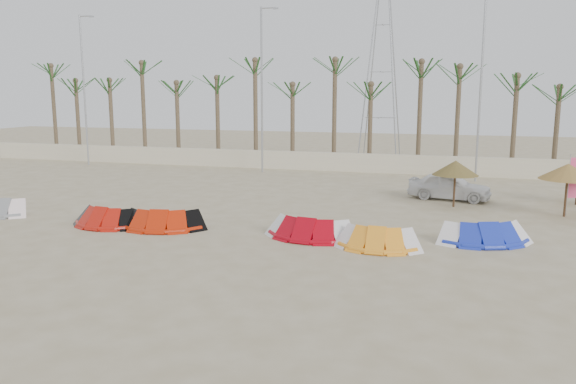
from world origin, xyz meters
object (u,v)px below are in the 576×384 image
(kite_red_left, at_px, (108,216))
(kite_blue, at_px, (485,231))
(kite_red_mid, at_px, (165,218))
(kite_grey, at_px, (1,205))
(kite_red_right, at_px, (311,226))
(parasol_left, at_px, (455,168))
(parasol_mid, at_px, (568,172))
(kite_orange, at_px, (379,236))
(car, at_px, (450,186))

(kite_red_left, bearing_deg, kite_blue, 6.55)
(kite_red_mid, bearing_deg, kite_grey, 178.04)
(kite_red_right, bearing_deg, parasol_left, 55.23)
(kite_red_mid, distance_m, parasol_mid, 17.48)
(kite_red_right, bearing_deg, kite_red_mid, -177.56)
(kite_red_mid, distance_m, kite_blue, 12.48)
(kite_orange, bearing_deg, car, 77.26)
(kite_red_left, bearing_deg, kite_orange, -0.91)
(parasol_left, bearing_deg, parasol_mid, -10.33)
(kite_grey, relative_size, parasol_left, 1.45)
(kite_grey, bearing_deg, parasol_mid, 15.09)
(kite_grey, bearing_deg, kite_red_left, -5.77)
(parasol_mid, bearing_deg, kite_red_right, -146.28)
(kite_red_right, bearing_deg, car, 62.16)
(kite_red_left, height_order, kite_blue, same)
(kite_grey, bearing_deg, parasol_left, 20.70)
(kite_grey, distance_m, kite_red_mid, 8.48)
(kite_red_right, xyz_separation_m, parasol_mid, (9.93, 6.63, 1.60))
(parasol_left, height_order, parasol_mid, parasol_mid)
(kite_blue, distance_m, car, 8.39)
(parasol_left, bearing_deg, kite_grey, -159.30)
(kite_red_left, xyz_separation_m, parasol_mid, (18.46, 7.20, 1.61))
(kite_red_mid, relative_size, car, 0.89)
(kite_red_mid, bearing_deg, kite_red_left, -172.70)
(kite_red_right, height_order, parasol_left, parasol_left)
(car, bearing_deg, kite_orange, 177.32)
(kite_orange, xyz_separation_m, parasol_mid, (7.26, 7.38, 1.61))
(kite_red_left, relative_size, kite_orange, 1.03)
(parasol_left, height_order, car, parasol_left)
(kite_red_right, relative_size, kite_orange, 1.20)
(car, bearing_deg, kite_red_left, 136.53)
(kite_orange, height_order, kite_blue, same)
(kite_blue, height_order, parasol_mid, parasol_mid)
(kite_red_right, bearing_deg, kite_orange, -15.77)
(kite_grey, xyz_separation_m, parasol_left, (19.74, 7.46, 1.48))
(kite_red_mid, xyz_separation_m, kite_red_right, (6.06, 0.26, -0.00))
(kite_grey, xyz_separation_m, kite_red_left, (6.00, -0.61, -0.00))
(kite_orange, relative_size, parasol_left, 1.33)
(kite_red_mid, height_order, kite_blue, same)
(parasol_left, bearing_deg, car, 97.02)
(kite_red_mid, height_order, kite_red_right, same)
(kite_grey, distance_m, parasol_left, 21.15)
(kite_red_right, distance_m, kite_blue, 6.44)
(kite_red_mid, height_order, parasol_mid, parasol_mid)
(kite_red_mid, distance_m, kite_orange, 8.74)
(kite_orange, bearing_deg, kite_red_mid, 176.75)
(kite_grey, relative_size, kite_orange, 1.09)
(car, bearing_deg, kite_red_mid, 141.28)
(kite_grey, height_order, kite_blue, same)
(kite_blue, bearing_deg, parasol_mid, 56.83)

